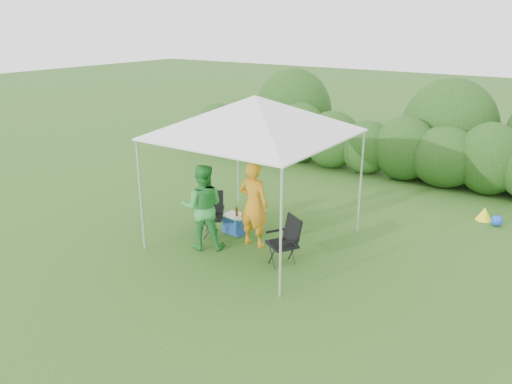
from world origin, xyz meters
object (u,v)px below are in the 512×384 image
Objects in this scene: canopy at (255,116)px; chair_right at (286,238)px; man at (254,205)px; woman at (203,207)px; cooler at (236,223)px; chair_left at (211,211)px.

canopy reaches higher than chair_right.
chair_right is 1.01m from man.
man is 1.02× the size of woman.
chair_right is at bearing -26.16° from canopy.
chair_right is at bearing -20.11° from cooler.
chair_right is (1.01, -0.49, -1.97)m from canopy.
woman is at bearing -94.92° from cooler.
chair_left is 0.58m from cooler.
canopy reaches higher than woman.
chair_right reaches higher than cooler.
chair_right is at bearing 156.80° from woman.
chair_right is at bearing -41.44° from chair_left.
canopy is 3.56× the size of chair_left.
canopy is 2.27m from chair_right.
cooler is (-1.54, 0.59, -0.29)m from chair_right.
chair_right is 0.53× the size of woman.
canopy is at bearing -161.73° from woman.
chair_right is 0.52× the size of man.
canopy is at bearing -175.68° from chair_right.
man is (1.03, 0.03, 0.34)m from chair_left.
man is at bearing -173.86° from woman.
canopy reaches higher than chair_left.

